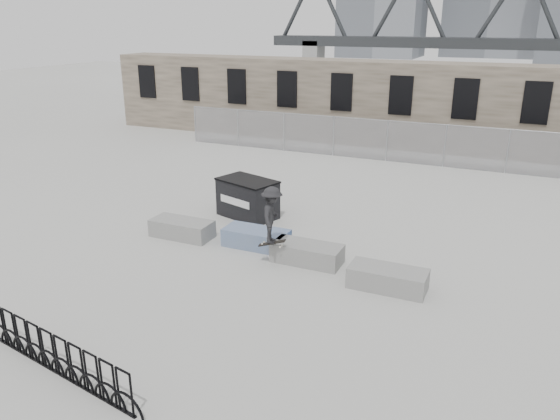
{
  "coord_description": "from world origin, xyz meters",
  "views": [
    {
      "loc": [
        5.97,
        -13.58,
        6.63
      ],
      "look_at": [
        -0.25,
        0.28,
        1.3
      ],
      "focal_mm": 35.0,
      "sensor_mm": 36.0,
      "label": 1
    }
  ],
  "objects_px": {
    "planter_far_left": "(182,228)",
    "skateboarder": "(272,215)",
    "planter_offset": "(388,278)",
    "dumpster": "(248,198)",
    "bike_rack": "(55,355)",
    "planter_center_left": "(256,237)",
    "planter_center_right": "(307,253)"
  },
  "relations": [
    {
      "from": "dumpster",
      "to": "skateboarder",
      "type": "xyz_separation_m",
      "value": [
        2.47,
        -3.29,
        0.81
      ]
    },
    {
      "from": "planter_center_left",
      "to": "bike_rack",
      "type": "relative_size",
      "value": 0.41
    },
    {
      "from": "planter_center_right",
      "to": "planter_offset",
      "type": "relative_size",
      "value": 1.0
    },
    {
      "from": "bike_rack",
      "to": "planter_far_left",
      "type": "bearing_deg",
      "value": 104.36
    },
    {
      "from": "planter_far_left",
      "to": "dumpster",
      "type": "height_order",
      "value": "dumpster"
    },
    {
      "from": "skateboarder",
      "to": "planter_center_right",
      "type": "bearing_deg",
      "value": -71.38
    },
    {
      "from": "planter_far_left",
      "to": "planter_center_left",
      "type": "distance_m",
      "value": 2.55
    },
    {
      "from": "planter_far_left",
      "to": "planter_center_left",
      "type": "xyz_separation_m",
      "value": [
        2.54,
        0.26,
        0.0
      ]
    },
    {
      "from": "planter_center_right",
      "to": "skateboarder",
      "type": "xyz_separation_m",
      "value": [
        -0.86,
        -0.55,
        1.2
      ]
    },
    {
      "from": "planter_center_left",
      "to": "planter_center_right",
      "type": "distance_m",
      "value": 1.9
    },
    {
      "from": "skateboarder",
      "to": "bike_rack",
      "type": "bearing_deg",
      "value": 150.75
    },
    {
      "from": "planter_center_left",
      "to": "planter_far_left",
      "type": "bearing_deg",
      "value": -174.19
    },
    {
      "from": "planter_center_left",
      "to": "planter_center_right",
      "type": "height_order",
      "value": "same"
    },
    {
      "from": "bike_rack",
      "to": "planter_offset",
      "type": "bearing_deg",
      "value": 51.0
    },
    {
      "from": "planter_center_left",
      "to": "bike_rack",
      "type": "height_order",
      "value": "bike_rack"
    },
    {
      "from": "bike_rack",
      "to": "skateboarder",
      "type": "relative_size",
      "value": 2.75
    },
    {
      "from": "planter_far_left",
      "to": "planter_center_right",
      "type": "height_order",
      "value": "same"
    },
    {
      "from": "planter_center_left",
      "to": "dumpster",
      "type": "bearing_deg",
      "value": 122.72
    },
    {
      "from": "planter_center_right",
      "to": "planter_far_left",
      "type": "bearing_deg",
      "value": 177.64
    },
    {
      "from": "planter_far_left",
      "to": "planter_center_left",
      "type": "bearing_deg",
      "value": 5.81
    },
    {
      "from": "planter_offset",
      "to": "dumpster",
      "type": "xyz_separation_m",
      "value": [
        -5.82,
        3.39,
        0.38
      ]
    },
    {
      "from": "planter_far_left",
      "to": "skateboarder",
      "type": "height_order",
      "value": "skateboarder"
    },
    {
      "from": "planter_offset",
      "to": "bike_rack",
      "type": "distance_m",
      "value": 8.05
    },
    {
      "from": "planter_center_right",
      "to": "bike_rack",
      "type": "height_order",
      "value": "bike_rack"
    },
    {
      "from": "planter_center_left",
      "to": "planter_offset",
      "type": "xyz_separation_m",
      "value": [
        4.35,
        -1.08,
        0.0
      ]
    },
    {
      "from": "dumpster",
      "to": "bike_rack",
      "type": "bearing_deg",
      "value": -67.39
    },
    {
      "from": "planter_center_left",
      "to": "skateboarder",
      "type": "xyz_separation_m",
      "value": [
        0.99,
        -0.99,
        1.2
      ]
    },
    {
      "from": "planter_offset",
      "to": "dumpster",
      "type": "height_order",
      "value": "dumpster"
    },
    {
      "from": "planter_center_left",
      "to": "dumpster",
      "type": "height_order",
      "value": "dumpster"
    },
    {
      "from": "planter_far_left",
      "to": "planter_offset",
      "type": "height_order",
      "value": "same"
    },
    {
      "from": "planter_center_right",
      "to": "skateboarder",
      "type": "relative_size",
      "value": 1.13
    },
    {
      "from": "bike_rack",
      "to": "skateboarder",
      "type": "xyz_separation_m",
      "value": [
        1.72,
        6.35,
        1.06
      ]
    }
  ]
}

